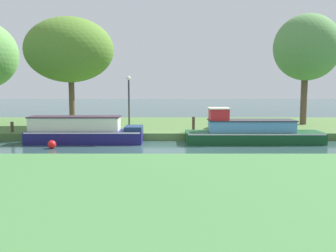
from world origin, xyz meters
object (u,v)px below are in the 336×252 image
channel_buoy (50,144)px  mooring_post_far (11,127)px  forest_barge (249,132)px  willow_tree_centre (68,50)px  lamp_post (128,97)px  mooring_post_near (192,124)px  navy_narrowboat (81,131)px  willow_tree_right (305,48)px

channel_buoy → mooring_post_far: bearing=135.3°
forest_barge → willow_tree_centre: 12.17m
lamp_post → mooring_post_near: size_ratio=3.67×
forest_barge → channel_buoy: size_ratio=17.84×
navy_narrowboat → lamp_post: bearing=48.6°
forest_barge → mooring_post_far: forest_barge is taller
navy_narrowboat → forest_barge: bearing=0.0°
forest_barge → willow_tree_right: size_ratio=0.99×
navy_narrowboat → mooring_post_far: bearing=161.3°
willow_tree_centre → navy_narrowboat: bearing=-68.2°
navy_narrowboat → mooring_post_near: (5.91, 1.45, 0.21)m
navy_narrowboat → mooring_post_far: 4.54m
forest_barge → lamp_post: bearing=159.5°
lamp_post → mooring_post_far: (-6.49, -1.03, -1.67)m
willow_tree_right → mooring_post_far: bearing=-167.6°
navy_narrowboat → willow_tree_right: bearing=21.6°
mooring_post_near → channel_buoy: mooring_post_near is taller
willow_tree_right → mooring_post_near: size_ratio=8.42×
navy_narrowboat → mooring_post_far: size_ratio=10.46×
mooring_post_near → channel_buoy: size_ratio=2.15×
forest_barge → willow_tree_centre: willow_tree_centre is taller
mooring_post_near → channel_buoy: (-7.02, -3.16, -0.63)m
forest_barge → navy_narrowboat: forest_barge is taller
lamp_post → mooring_post_far: bearing=-170.9°
lamp_post → mooring_post_near: bearing=-15.5°
lamp_post → channel_buoy: size_ratio=7.90×
navy_narrowboat → willow_tree_right: size_ratio=0.83×
forest_barge → mooring_post_far: 13.20m
mooring_post_near → mooring_post_far: 10.21m
navy_narrowboat → mooring_post_far: navy_narrowboat is taller
forest_barge → lamp_post: size_ratio=2.26×
willow_tree_centre → lamp_post: (3.84, -1.65, -2.82)m
willow_tree_centre → forest_barge: bearing=-21.5°
willow_tree_right → channel_buoy: willow_tree_right is taller
mooring_post_near → willow_tree_right: bearing=27.2°
navy_narrowboat → willow_tree_centre: (-1.65, 4.14, 4.56)m
navy_narrowboat → lamp_post: 3.74m
forest_barge → willow_tree_right: willow_tree_right is taller
channel_buoy → willow_tree_centre: bearing=95.3°
lamp_post → willow_tree_centre: bearing=156.8°
forest_barge → channel_buoy: bearing=-170.2°
willow_tree_centre → lamp_post: size_ratio=2.16×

